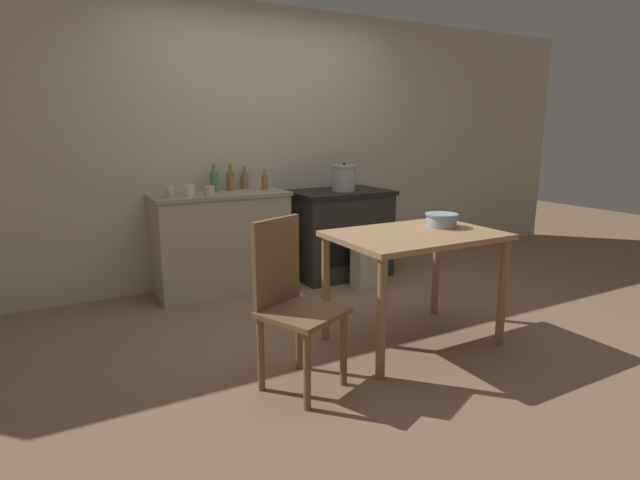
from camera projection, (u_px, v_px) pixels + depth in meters
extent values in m
plane|color=#896B4C|center=(349.00, 328.00, 3.69)|extent=(14.00, 14.00, 0.00)
cube|color=beige|center=(262.00, 146.00, 4.77)|extent=(8.00, 0.07, 2.55)
cube|color=#B2A893|center=(222.00, 244.00, 4.46)|extent=(1.16, 0.49, 0.86)
cube|color=gray|center=(220.00, 195.00, 4.37)|extent=(1.19, 0.52, 0.03)
cube|color=#2D2B28|center=(339.00, 235.00, 4.96)|extent=(0.92, 0.63, 0.81)
cube|color=black|center=(339.00, 192.00, 4.87)|extent=(0.96, 0.67, 0.04)
cube|color=black|center=(356.00, 246.00, 4.70)|extent=(0.64, 0.01, 0.34)
cube|color=#A87F56|center=(415.00, 235.00, 3.29)|extent=(1.09, 0.75, 0.03)
cylinder|color=#97724E|center=(381.00, 320.00, 2.86)|extent=(0.06, 0.06, 0.73)
cylinder|color=#97724E|center=(503.00, 293.00, 3.33)|extent=(0.06, 0.06, 0.73)
cylinder|color=#97724E|center=(326.00, 289.00, 3.41)|extent=(0.06, 0.06, 0.73)
cylinder|color=#97724E|center=(436.00, 269.00, 3.88)|extent=(0.06, 0.06, 0.73)
cube|color=brown|center=(302.00, 313.00, 2.74)|extent=(0.53, 0.53, 0.03)
cube|color=brown|center=(277.00, 262.00, 2.80)|extent=(0.34, 0.17, 0.49)
cylinder|color=brown|center=(307.00, 371.00, 2.57)|extent=(0.04, 0.04, 0.43)
cylinder|color=brown|center=(344.00, 349.00, 2.82)|extent=(0.04, 0.04, 0.43)
cylinder|color=brown|center=(261.00, 354.00, 2.76)|extent=(0.04, 0.04, 0.43)
cylinder|color=brown|center=(299.00, 335.00, 3.02)|extent=(0.04, 0.04, 0.43)
cube|color=beige|center=(367.00, 268.00, 4.61)|extent=(0.25, 0.18, 0.36)
cylinder|color=#A8A8AD|center=(344.00, 179.00, 4.78)|extent=(0.22, 0.22, 0.23)
cylinder|color=#A8A8AD|center=(344.00, 166.00, 4.75)|extent=(0.24, 0.24, 0.02)
sphere|color=black|center=(344.00, 164.00, 4.75)|extent=(0.02, 0.02, 0.02)
cylinder|color=#93A8B2|center=(442.00, 220.00, 3.46)|extent=(0.21, 0.21, 0.09)
cylinder|color=#8597A0|center=(442.00, 214.00, 3.45)|extent=(0.23, 0.23, 0.01)
cylinder|color=olive|center=(231.00, 181.00, 4.53)|extent=(0.07, 0.07, 0.17)
cylinder|color=olive|center=(230.00, 168.00, 4.50)|extent=(0.03, 0.03, 0.07)
cylinder|color=#517F5B|center=(214.00, 182.00, 4.44)|extent=(0.08, 0.08, 0.17)
cylinder|color=#517F5B|center=(214.00, 168.00, 4.42)|extent=(0.03, 0.03, 0.07)
cylinder|color=olive|center=(245.00, 181.00, 4.65)|extent=(0.06, 0.06, 0.15)
cylinder|color=olive|center=(245.00, 169.00, 4.63)|extent=(0.02, 0.02, 0.06)
cylinder|color=olive|center=(265.00, 182.00, 4.60)|extent=(0.06, 0.06, 0.13)
cylinder|color=olive|center=(264.00, 173.00, 4.58)|extent=(0.02, 0.02, 0.05)
cylinder|color=beige|center=(170.00, 192.00, 4.07)|extent=(0.08, 0.08, 0.09)
cylinder|color=silver|center=(189.00, 191.00, 4.12)|extent=(0.08, 0.08, 0.10)
cylinder|color=beige|center=(210.00, 191.00, 4.13)|extent=(0.09, 0.09, 0.09)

